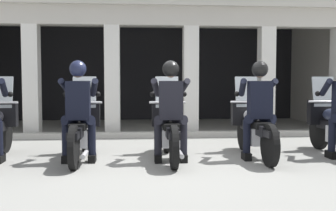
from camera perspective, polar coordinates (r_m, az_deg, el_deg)
The scene contains 10 objects.
ground_plane at distance 9.43m, azimuth -1.34°, elevation -4.18°, with size 80.00×80.00×0.00m, color gray.
station_building at distance 11.52m, azimuth -2.80°, elevation 7.15°, with size 10.31×4.33×3.15m.
kerb_strip at distance 8.96m, azimuth -2.20°, elevation -4.21°, with size 9.81×0.24×0.12m, color #B7B5AD.
motorcycle_left at distance 6.61m, azimuth -12.34°, elevation -3.21°, with size 0.62×2.04×1.35m.
police_officer_left at distance 6.30m, azimuth -12.74°, elevation 0.45°, with size 0.63×0.61×1.58m.
motorcycle_center at distance 6.49m, azimuth 0.17°, elevation -3.26°, with size 0.62×2.04×1.35m.
police_officer_center at distance 6.17m, azimuth 0.39°, elevation 0.47°, with size 0.63×0.61×1.58m.
motorcycle_right at distance 6.81m, azimuth 12.20°, elevation -3.01°, with size 0.62×2.04×1.35m.
police_officer_right at distance 6.50m, azimuth 12.97°, elevation 0.54°, with size 0.63×0.61×1.58m.
motorcycle_far_right at distance 7.37m, azimuth 22.86°, elevation -2.72°, with size 0.62×2.04×1.35m.
Camera 1 is at (-0.55, -6.33, 1.27)m, focal length 42.41 mm.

